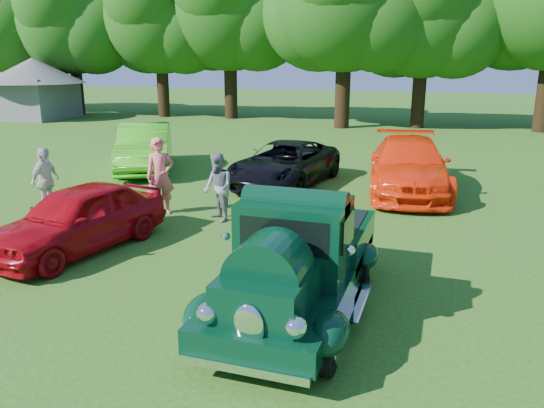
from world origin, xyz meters
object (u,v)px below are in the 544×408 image
(back_car_lime, at_px, (145,148))
(spectator_pink, at_px, (160,176))
(hero_pickup, at_px, (298,262))
(back_car_orange, at_px, (409,166))
(spectator_white, at_px, (45,181))
(gazebo, at_px, (34,82))
(back_car_black, at_px, (285,164))
(spectator_grey, at_px, (218,188))
(red_convertible, at_px, (78,218))

(back_car_lime, relative_size, spectator_pink, 2.52)
(hero_pickup, height_order, back_car_orange, hero_pickup)
(back_car_orange, relative_size, spectator_white, 3.17)
(spectator_pink, distance_m, gazebo, 25.75)
(back_car_black, xyz_separation_m, gazebo, (-21.10, 13.17, 1.73))
(spectator_grey, bearing_deg, red_convertible, -82.51)
(back_car_orange, relative_size, spectator_pink, 2.79)
(hero_pickup, height_order, spectator_grey, hero_pickup)
(spectator_pink, height_order, gazebo, gazebo)
(back_car_orange, bearing_deg, red_convertible, -137.44)
(back_car_orange, bearing_deg, hero_pickup, -104.49)
(back_car_orange, relative_size, gazebo, 0.84)
(gazebo, bearing_deg, spectator_pink, -42.08)
(back_car_orange, distance_m, spectator_grey, 6.05)
(spectator_pink, xyz_separation_m, spectator_white, (-2.71, -0.95, -0.12))
(back_car_black, bearing_deg, back_car_lime, -179.76)
(back_car_lime, distance_m, gazebo, 20.20)
(gazebo, bearing_deg, back_car_orange, -27.44)
(hero_pickup, xyz_separation_m, spectator_white, (-7.42, 3.11, 0.06))
(red_convertible, distance_m, back_car_lime, 8.14)
(back_car_lime, bearing_deg, gazebo, 113.88)
(back_car_orange, distance_m, spectator_pink, 7.19)
(gazebo, bearing_deg, spectator_white, -47.98)
(back_car_orange, xyz_separation_m, gazebo, (-24.80, 12.87, 1.62))
(back_car_black, relative_size, spectator_white, 2.82)
(back_car_black, bearing_deg, spectator_white, -126.26)
(hero_pickup, relative_size, red_convertible, 1.18)
(red_convertible, xyz_separation_m, back_car_black, (2.29, 6.91, -0.01))
(back_car_black, bearing_deg, spectator_pink, -109.33)
(spectator_grey, bearing_deg, back_car_orange, 89.20)
(red_convertible, relative_size, gazebo, 0.62)
(hero_pickup, bearing_deg, back_car_black, 108.42)
(spectator_pink, relative_size, gazebo, 0.30)
(hero_pickup, bearing_deg, red_convertible, 166.43)
(red_convertible, bearing_deg, spectator_white, 152.54)
(red_convertible, height_order, back_car_orange, back_car_orange)
(spectator_grey, height_order, gazebo, gazebo)
(spectator_pink, bearing_deg, red_convertible, -136.99)
(spectator_pink, bearing_deg, spectator_white, 157.71)
(spectator_pink, height_order, spectator_grey, spectator_pink)
(spectator_white, bearing_deg, red_convertible, -132.24)
(hero_pickup, distance_m, back_car_black, 8.55)
(red_convertible, distance_m, spectator_pink, 2.88)
(back_car_lime, xyz_separation_m, back_car_orange, (9.03, -0.34, -0.02))
(spectator_white, xyz_separation_m, gazebo, (-16.37, 18.17, 1.55))
(spectator_white, bearing_deg, gazebo, 37.86)
(back_car_lime, distance_m, back_car_black, 5.37)
(back_car_black, relative_size, gazebo, 0.75)
(hero_pickup, xyz_separation_m, spectator_grey, (-3.10, 3.96, 0.03))
(hero_pickup, bearing_deg, spectator_white, 157.26)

